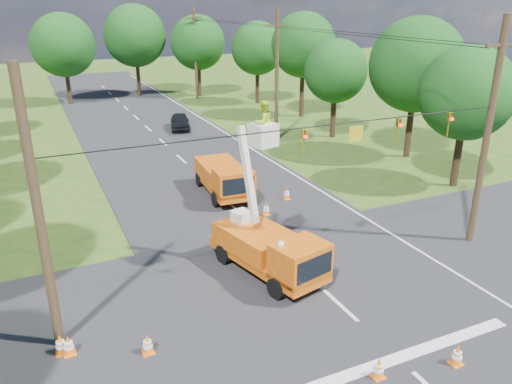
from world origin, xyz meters
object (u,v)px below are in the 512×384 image
traffic_cone_2 (266,209)px  tree_far_b (135,36)px  tree_right_a (467,93)px  tree_right_b (416,65)px  pole_right_far (195,53)px  tree_right_c (336,71)px  second_truck (224,178)px  pole_left (39,218)px  pole_right_near (487,134)px  tree_far_a (63,45)px  tree_far_c (198,43)px  pole_right_mid (277,76)px  traffic_cone_4 (148,344)px  tree_right_d (303,45)px  traffic_cone_0 (379,368)px  traffic_cone_5 (69,345)px  distant_car (180,122)px  traffic_cone_3 (287,193)px  traffic_cone_1 (457,355)px  tree_right_e (257,48)px  traffic_cone_7 (246,163)px  traffic_cone_6 (60,345)px  bucket_truck (269,240)px

traffic_cone_2 → tree_far_b: tree_far_b is taller
tree_right_a → tree_right_b: (1.50, 6.00, 0.87)m
pole_right_far → tree_right_c: 21.52m
second_truck → pole_left: size_ratio=0.62×
pole_right_near → tree_far_a: 45.08m
tree_right_b → tree_far_c: size_ratio=1.05×
pole_right_mid → tree_far_c: (1.00, 22.00, 0.96)m
traffic_cone_4 → tree_right_d: tree_right_d is taller
traffic_cone_4 → tree_right_c: bearing=45.6°
traffic_cone_0 → pole_right_near: bearing=30.3°
traffic_cone_2 → traffic_cone_5: size_ratio=1.00×
distant_car → tree_right_b: 20.15m
traffic_cone_3 → traffic_cone_1: bearing=-96.9°
pole_right_far → tree_right_e: (5.30, -5.00, 0.70)m
traffic_cone_0 → traffic_cone_2: bearing=79.6°
traffic_cone_0 → tree_right_d: bearing=64.0°
tree_right_a → pole_right_far: bearing=98.4°
pole_right_near → tree_far_a: pole_right_near is taller
traffic_cone_5 → tree_right_b: tree_right_b is taller
tree_right_a → pole_right_mid: bearing=109.7°
traffic_cone_2 → traffic_cone_0: bearing=-100.4°
traffic_cone_5 → tree_far_c: size_ratio=0.08×
traffic_cone_7 → tree_far_b: (-0.42, 30.63, 6.45)m
tree_right_d → pole_right_far: bearing=115.9°
pole_right_near → tree_right_a: 7.82m
traffic_cone_0 → tree_right_d: 36.80m
traffic_cone_7 → tree_far_b: tree_far_b is taller
pole_right_far → tree_right_a: pole_right_far is taller
tree_right_d → tree_far_c: tree_right_d is taller
tree_right_a → tree_far_c: tree_far_c is taller
traffic_cone_1 → tree_right_d: tree_right_d is taller
pole_right_far → pole_left: size_ratio=1.11×
traffic_cone_3 → pole_right_far: bearing=80.5°
tree_far_a → tree_right_c: bearing=-52.8°
pole_left → tree_right_d: bearing=48.0°
pole_right_far → tree_right_c: size_ratio=1.28×
second_truck → tree_right_a: (13.24, -4.27, 4.49)m
traffic_cone_5 → tree_far_a: tree_far_a is taller
traffic_cone_4 → traffic_cone_5: 2.46m
pole_right_far → tree_right_a: 34.37m
distant_car → tree_right_c: (10.66, -7.75, 4.64)m
second_truck → tree_right_b: (14.74, 1.73, 5.37)m
traffic_cone_0 → pole_left: 10.93m
traffic_cone_6 → traffic_cone_7: size_ratio=1.00×
tree_right_d → tree_far_a: 25.46m
distant_car → traffic_cone_1: distant_car is taller
tree_right_c → traffic_cone_7: bearing=-154.7°
tree_right_d → tree_far_c: size_ratio=1.06×
bucket_truck → traffic_cone_5: bucket_truck is taller
traffic_cone_2 → traffic_cone_7: size_ratio=1.00×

